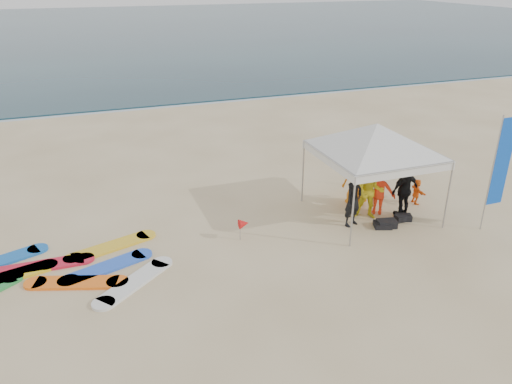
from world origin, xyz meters
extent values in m
plane|color=beige|center=(0.00, 0.00, 0.00)|extent=(120.00, 120.00, 0.00)
cube|color=#0C2633|center=(0.00, 60.00, 0.04)|extent=(160.00, 84.00, 0.08)
cube|color=silver|center=(0.00, 18.20, 0.00)|extent=(160.00, 1.20, 0.01)
imported|color=black|center=(3.62, 1.87, 0.85)|extent=(0.72, 0.60, 1.69)
imported|color=yellow|center=(4.33, 2.12, 0.88)|extent=(1.07, 1.01, 1.76)
imported|color=#FF3516|center=(4.78, 2.29, 0.80)|extent=(1.19, 1.04, 1.60)
imported|color=black|center=(5.44, 1.91, 0.86)|extent=(1.06, 0.59, 1.72)
imported|color=orange|center=(4.50, 3.15, 0.96)|extent=(0.97, 0.66, 1.92)
imported|color=orange|center=(6.36, 2.48, 0.42)|extent=(0.35, 0.81, 0.84)
cylinder|color=#A5A5A8|center=(2.94, 3.91, 1.05)|extent=(0.05, 0.05, 2.09)
cylinder|color=#A5A5A8|center=(6.08, 3.91, 1.05)|extent=(0.05, 0.05, 2.09)
cylinder|color=#A5A5A8|center=(2.94, 0.76, 1.05)|extent=(0.05, 0.05, 2.09)
cylinder|color=#A5A5A8|center=(6.08, 0.76, 1.05)|extent=(0.05, 0.05, 2.09)
cube|color=silver|center=(4.51, 0.76, 1.97)|extent=(3.24, 0.02, 0.24)
cube|color=silver|center=(4.51, 3.91, 1.97)|extent=(3.24, 0.02, 0.24)
cube|color=silver|center=(2.94, 2.34, 1.97)|extent=(0.02, 3.24, 0.24)
cube|color=silver|center=(6.08, 2.34, 1.97)|extent=(0.02, 3.24, 0.24)
pyramid|color=silver|center=(4.51, 2.34, 2.93)|extent=(4.44, 4.44, 0.84)
cylinder|color=#A5A5A8|center=(7.07, 0.31, 1.73)|extent=(0.04, 0.04, 3.47)
cube|color=blue|center=(7.36, 0.31, 2.08)|extent=(0.54, 0.03, 2.58)
cylinder|color=#A5A5A8|center=(0.19, 2.15, 0.30)|extent=(0.02, 0.02, 0.60)
cone|color=red|center=(0.31, 2.15, 0.50)|extent=(0.28, 0.28, 0.28)
cube|color=black|center=(4.54, 1.39, 0.11)|extent=(0.63, 0.47, 0.22)
cube|color=black|center=(5.28, 1.59, 0.09)|extent=(0.54, 0.44, 0.18)
cube|color=black|center=(4.41, 1.41, 0.08)|extent=(0.60, 0.54, 0.16)
cube|color=black|center=(5.16, 1.56, 0.10)|extent=(0.36, 0.26, 0.20)
cube|color=yellow|center=(-6.02, 2.26, 0.04)|extent=(2.30, 1.08, 0.07)
cube|color=orange|center=(-4.25, 1.46, 0.04)|extent=(2.06, 1.15, 0.07)
cube|color=silver|center=(-2.91, 1.01, 0.04)|extent=(1.91, 1.69, 0.07)
cube|color=blue|center=(-3.49, 1.92, 0.04)|extent=(2.05, 1.16, 0.07)
cube|color=red|center=(-5.31, 2.56, 0.04)|extent=(2.58, 0.58, 0.07)
cube|color=gold|center=(-3.29, 2.96, 0.04)|extent=(2.16, 1.14, 0.07)
camera|label=1|loc=(-3.64, -9.62, 7.02)|focal=35.00mm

